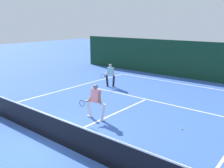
% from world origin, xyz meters
% --- Properties ---
extents(ground_plane, '(80.00, 80.00, 0.00)m').
position_xyz_m(ground_plane, '(0.00, 0.00, 0.00)').
color(ground_plane, '#3A62BF').
extents(court_line_baseline_far, '(10.45, 0.10, 0.01)m').
position_xyz_m(court_line_baseline_far, '(0.00, 11.23, 0.00)').
color(court_line_baseline_far, white).
rests_on(court_line_baseline_far, ground_plane).
extents(court_line_service, '(8.52, 0.10, 0.01)m').
position_xyz_m(court_line_service, '(0.00, 6.51, 0.00)').
color(court_line_service, white).
rests_on(court_line_service, ground_plane).
extents(court_line_centre, '(0.10, 6.40, 0.01)m').
position_xyz_m(court_line_centre, '(0.00, 3.20, 0.00)').
color(court_line_centre, white).
rests_on(court_line_centre, ground_plane).
extents(tennis_net, '(11.45, 0.09, 1.09)m').
position_xyz_m(tennis_net, '(0.00, 0.00, 0.52)').
color(tennis_net, '#1E4723').
rests_on(tennis_net, ground_plane).
extents(player_near, '(1.14, 0.87, 1.62)m').
position_xyz_m(player_near, '(-0.25, 2.56, 0.89)').
color(player_near, silver).
rests_on(player_near, ground_plane).
extents(player_far, '(0.76, 0.90, 1.56)m').
position_xyz_m(player_far, '(-3.37, 7.37, 0.85)').
color(player_far, black).
rests_on(player_far, ground_plane).
extents(tennis_ball, '(0.07, 0.07, 0.07)m').
position_xyz_m(tennis_ball, '(3.25, 3.96, 0.03)').
color(tennis_ball, '#D1E033').
rests_on(tennis_ball, ground_plane).
extents(back_fence_windscreen, '(21.48, 0.12, 2.89)m').
position_xyz_m(back_fence_windscreen, '(0.00, 13.15, 1.44)').
color(back_fence_windscreen, '#133822').
rests_on(back_fence_windscreen, ground_plane).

